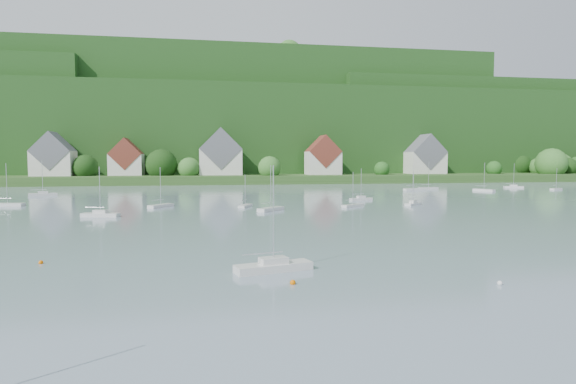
{
  "coord_description": "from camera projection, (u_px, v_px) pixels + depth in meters",
  "views": [
    {
      "loc": [
        0.15,
        3.06,
        9.06
      ],
      "look_at": [
        12.29,
        75.0,
        4.0
      ],
      "focal_mm": 29.63,
      "sensor_mm": 36.0,
      "label": 1
    }
  ],
  "objects": [
    {
      "name": "forested_ridge",
      "position": [
        208.0,
        134.0,
        260.26
      ],
      "size": [
        620.0,
        181.22,
        69.89
      ],
      "color": "#153A12",
      "rests_on": "ground"
    },
    {
      "name": "far_shore_strip",
      "position": [
        208.0,
        178.0,
        194.22
      ],
      "size": [
        600.0,
        60.0,
        3.0
      ],
      "primitive_type": "cube",
      "color": "#29491B",
      "rests_on": "ground"
    },
    {
      "name": "near_sailboat_3",
      "position": [
        273.0,
        266.0,
        38.42
      ],
      "size": [
        6.59,
        3.35,
        8.57
      ],
      "rotation": [
        0.0,
        0.0,
        0.26
      ],
      "color": "silver",
      "rests_on": "ground"
    },
    {
      "name": "mooring_buoy_4",
      "position": [
        500.0,
        285.0,
        34.25
      ],
      "size": [
        0.39,
        0.39,
        0.39
      ],
      "primitive_type": "sphere",
      "color": "silver",
      "rests_on": "ground"
    },
    {
      "name": "village_building_1",
      "position": [
        126.0,
        160.0,
        177.92
      ],
      "size": [
        12.0,
        9.36,
        14.0
      ],
      "color": "beige",
      "rests_on": "far_shore_strip"
    },
    {
      "name": "village_building_2",
      "position": [
        221.0,
        156.0,
        182.64
      ],
      "size": [
        16.0,
        11.44,
        18.0
      ],
      "color": "beige",
      "rests_on": "far_shore_strip"
    },
    {
      "name": "far_sailboat_cluster",
      "position": [
        248.0,
        196.0,
        112.33
      ],
      "size": [
        196.22,
        68.87,
        8.71
      ],
      "color": "silver",
      "rests_on": "ground"
    },
    {
      "name": "mooring_buoy_3",
      "position": [
        41.0,
        264.0,
        41.16
      ],
      "size": [
        0.39,
        0.39,
        0.39
      ],
      "primitive_type": "sphere",
      "color": "#F16A00",
      "rests_on": "ground"
    },
    {
      "name": "mooring_buoy_2",
      "position": [
        293.0,
        284.0,
        34.4
      ],
      "size": [
        0.42,
        0.42,
        0.42
      ],
      "primitive_type": "sphere",
      "color": "#F16A00",
      "rests_on": "ground"
    },
    {
      "name": "village_building_3",
      "position": [
        323.0,
        158.0,
        187.37
      ],
      "size": [
        13.0,
        10.4,
        15.5
      ],
      "color": "beige",
      "rests_on": "far_shore_strip"
    },
    {
      "name": "village_building_4",
      "position": [
        425.0,
        158.0,
        198.76
      ],
      "size": [
        15.0,
        10.4,
        16.5
      ],
      "color": "beige",
      "rests_on": "far_shore_strip"
    },
    {
      "name": "village_building_0",
      "position": [
        53.0,
        158.0,
        171.75
      ],
      "size": [
        14.0,
        10.4,
        16.0
      ],
      "color": "beige",
      "rests_on": "far_shore_strip"
    }
  ]
}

